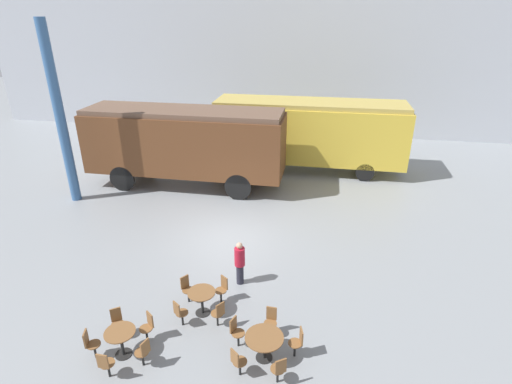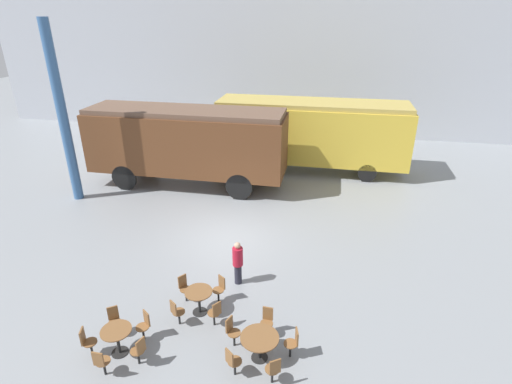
# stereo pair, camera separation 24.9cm
# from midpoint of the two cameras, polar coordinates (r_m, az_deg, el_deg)

# --- Properties ---
(ground_plane) EXTENTS (80.00, 80.00, 0.00)m
(ground_plane) POSITION_cam_midpoint_polar(r_m,az_deg,el_deg) (16.02, -4.34, -6.44)
(ground_plane) COLOR gray
(backdrop_wall) EXTENTS (44.00, 0.15, 9.00)m
(backdrop_wall) POSITION_cam_midpoint_polar(r_m,az_deg,el_deg) (28.96, 3.04, 17.13)
(backdrop_wall) COLOR #B2B7C1
(backdrop_wall) RESTS_ON ground_plane
(passenger_coach_vintage) EXTENTS (10.33, 2.77, 3.82)m
(passenger_coach_vintage) POSITION_cam_midpoint_polar(r_m,az_deg,el_deg) (22.27, 7.23, 8.67)
(passenger_coach_vintage) COLOR gold
(passenger_coach_vintage) RESTS_ON ground_plane
(passenger_coach_wooden) EXTENTS (9.77, 2.68, 3.93)m
(passenger_coach_wooden) POSITION_cam_midpoint_polar(r_m,az_deg,el_deg) (20.15, -10.47, 7.19)
(passenger_coach_wooden) COLOR brown
(passenger_coach_wooden) RESTS_ON ground_plane
(cafe_table_near) EXTENTS (0.82, 0.82, 0.77)m
(cafe_table_near) POSITION_cam_midpoint_polar(r_m,az_deg,el_deg) (12.18, -8.36, -14.61)
(cafe_table_near) COLOR black
(cafe_table_near) RESTS_ON ground_plane
(cafe_table_mid) EXTENTS (1.00, 1.00, 0.71)m
(cafe_table_mid) POSITION_cam_midpoint_polar(r_m,az_deg,el_deg) (10.81, 0.49, -20.48)
(cafe_table_mid) COLOR black
(cafe_table_mid) RESTS_ON ground_plane
(cafe_table_far) EXTENTS (0.79, 0.79, 0.78)m
(cafe_table_far) POSITION_cam_midpoint_polar(r_m,az_deg,el_deg) (11.46, -19.40, -19.00)
(cafe_table_far) COLOR black
(cafe_table_far) RESTS_ON ground_plane
(cafe_chair_0) EXTENTS (0.40, 0.40, 0.87)m
(cafe_chair_0) POSITION_cam_midpoint_polar(r_m,az_deg,el_deg) (11.74, -5.98, -16.75)
(cafe_chair_0) COLOR black
(cafe_chair_0) RESTS_ON ground_plane
(cafe_chair_1) EXTENTS (0.40, 0.40, 0.87)m
(cafe_chair_1) POSITION_cam_midpoint_polar(r_m,az_deg,el_deg) (12.59, -5.39, -13.44)
(cafe_chair_1) COLOR black
(cafe_chair_1) RESTS_ON ground_plane
(cafe_chair_2) EXTENTS (0.40, 0.40, 0.87)m
(cafe_chair_2) POSITION_cam_midpoint_polar(r_m,az_deg,el_deg) (12.75, -10.46, -13.22)
(cafe_chair_2) COLOR black
(cafe_chair_2) RESTS_ON ground_plane
(cafe_chair_3) EXTENTS (0.40, 0.40, 0.87)m
(cafe_chair_3) POSITION_cam_midpoint_polar(r_m,az_deg,el_deg) (11.92, -11.48, -16.45)
(cafe_chair_3) COLOR black
(cafe_chair_3) RESTS_ON ground_plane
(cafe_chair_4) EXTENTS (0.39, 0.40, 0.87)m
(cafe_chair_4) POSITION_cam_midpoint_polar(r_m,az_deg,el_deg) (10.33, 2.57, -23.92)
(cafe_chair_4) COLOR black
(cafe_chair_4) RESTS_ON ground_plane
(cafe_chair_5) EXTENTS (0.38, 0.36, 0.87)m
(cafe_chair_5) POSITION_cam_midpoint_polar(r_m,az_deg,el_deg) (10.96, 5.33, -20.42)
(cafe_chair_5) COLOR black
(cafe_chair_5) RESTS_ON ground_plane
(cafe_chair_6) EXTENTS (0.36, 0.36, 0.87)m
(cafe_chair_6) POSITION_cam_midpoint_polar(r_m,az_deg,el_deg) (11.48, 1.49, -17.75)
(cafe_chair_6) COLOR black
(cafe_chair_6) RESTS_ON ground_plane
(cafe_chair_7) EXTENTS (0.39, 0.38, 0.87)m
(cafe_chair_7) POSITION_cam_midpoint_polar(r_m,az_deg,el_deg) (11.21, -3.57, -19.09)
(cafe_chair_7) COLOR black
(cafe_chair_7) RESTS_ON ground_plane
(cafe_chair_8) EXTENTS (0.40, 0.41, 0.87)m
(cafe_chair_8) POSITION_cam_midpoint_polar(r_m,az_deg,el_deg) (10.49, -3.40, -22.94)
(cafe_chair_8) COLOR black
(cafe_chair_8) RESTS_ON ground_plane
(cafe_chair_9) EXTENTS (0.39, 0.37, 0.87)m
(cafe_chair_9) POSITION_cam_midpoint_polar(r_m,az_deg,el_deg) (11.72, -23.21, -19.16)
(cafe_chair_9) COLOR black
(cafe_chair_9) RESTS_ON ground_plane
(cafe_chair_10) EXTENTS (0.36, 0.36, 0.87)m
(cafe_chair_10) POSITION_cam_midpoint_polar(r_m,az_deg,el_deg) (11.07, -21.38, -21.85)
(cafe_chair_10) COLOR black
(cafe_chair_10) RESTS_ON ground_plane
(cafe_chair_11) EXTENTS (0.39, 0.37, 0.87)m
(cafe_chair_11) POSITION_cam_midpoint_polar(r_m,az_deg,el_deg) (11.07, -16.44, -20.97)
(cafe_chair_11) COLOR black
(cafe_chair_11) RESTS_ON ground_plane
(cafe_chair_12) EXTENTS (0.40, 0.40, 0.87)m
(cafe_chair_12) POSITION_cam_midpoint_polar(r_m,az_deg,el_deg) (11.72, -15.79, -17.84)
(cafe_chair_12) COLOR black
(cafe_chair_12) RESTS_ON ground_plane
(cafe_chair_13) EXTENTS (0.40, 0.40, 0.87)m
(cafe_chair_13) POSITION_cam_midpoint_polar(r_m,az_deg,el_deg) (12.10, -19.81, -16.90)
(cafe_chair_13) COLOR black
(cafe_chair_13) RESTS_ON ground_plane
(visitor_person) EXTENTS (0.34, 0.34, 1.54)m
(visitor_person) POSITION_cam_midpoint_polar(r_m,az_deg,el_deg) (13.09, -2.89, -9.92)
(visitor_person) COLOR #262633
(visitor_person) RESTS_ON ground_plane
(support_pillar) EXTENTS (0.44, 0.44, 8.00)m
(support_pillar) POSITION_cam_midpoint_polar(r_m,az_deg,el_deg) (19.75, -26.55, 9.64)
(support_pillar) COLOR #386093
(support_pillar) RESTS_ON ground_plane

